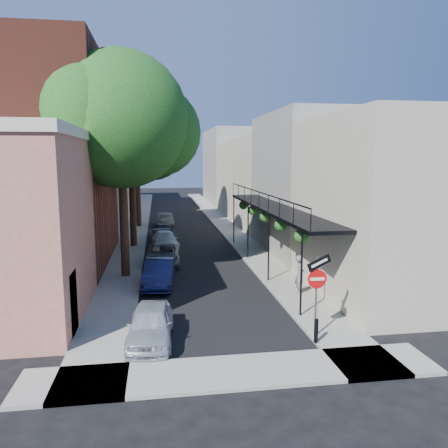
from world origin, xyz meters
name	(u,v)px	position (x,y,z in m)	size (l,w,h in m)	color
ground	(229,359)	(0.00, 0.00, 0.00)	(160.00, 160.00, 0.00)	black
road_surface	(180,222)	(0.00, 30.00, 0.01)	(6.00, 64.00, 0.01)	black
sidewalk_left	(138,222)	(-4.00, 30.00, 0.06)	(2.00, 64.00, 0.12)	gray
sidewalk_right	(220,220)	(4.00, 30.00, 0.06)	(2.00, 64.00, 0.12)	gray
sidewalk_cross	(234,372)	(0.00, -1.00, 0.06)	(12.00, 2.00, 0.12)	gray
buildings_left	(77,172)	(-9.30, 28.76, 4.94)	(10.10, 59.10, 12.00)	tan
buildings_right	(271,176)	(8.99, 29.49, 4.42)	(9.80, 55.00, 10.00)	#B7AE97
sign_post	(317,282)	(3.16, 0.97, 2.04)	(0.89, 0.17, 2.99)	#595B60
bollard	(316,331)	(3.00, 0.50, 0.52)	(0.14, 0.14, 0.80)	black
oak_near	(130,123)	(-3.37, 10.26, 7.88)	(7.48, 6.80, 11.42)	#312013
oak_mid	(137,145)	(-3.42, 18.23, 7.06)	(6.60, 6.00, 10.20)	#312013
oak_far	(142,134)	(-3.35, 27.27, 8.26)	(7.70, 7.00, 11.90)	#312013
parked_car_a	(151,324)	(-2.40, 1.63, 0.62)	(1.47, 3.65, 1.24)	#AAB2BD
parked_car_b	(159,273)	(-2.08, 8.18, 0.64)	(1.36, 3.89, 1.28)	#161B46
parked_car_c	(163,255)	(-1.85, 12.55, 0.59)	(1.96, 4.25, 1.18)	slate
parked_car_d	(165,240)	(-1.66, 17.00, 0.59)	(1.65, 4.07, 1.18)	silver
parked_car_e	(163,231)	(-1.69, 21.08, 0.59)	(1.40, 3.48, 1.19)	black
parked_car_f	(166,220)	(-1.40, 27.47, 0.56)	(1.19, 3.41, 1.13)	#676057
pedestrian	(300,274)	(4.17, 5.72, 0.99)	(0.64, 0.42, 1.74)	slate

